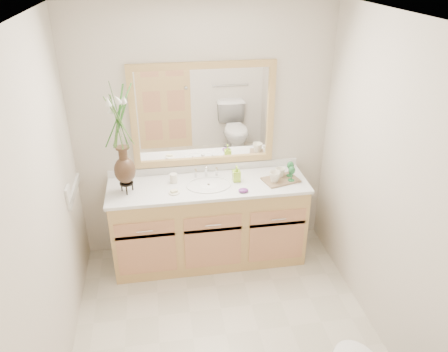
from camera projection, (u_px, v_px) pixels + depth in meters
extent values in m
plane|color=beige|center=(226.00, 334.00, 3.50)|extent=(2.60, 2.60, 0.00)
cube|color=white|center=(227.00, 20.00, 2.40)|extent=(2.40, 2.60, 0.02)
cube|color=beige|center=(204.00, 135.00, 4.09)|extent=(2.40, 0.02, 2.40)
cube|color=beige|center=(41.00, 222.00, 2.78)|extent=(0.02, 2.60, 2.40)
cube|color=beige|center=(392.00, 192.00, 3.12)|extent=(0.02, 2.60, 2.40)
cube|color=tan|center=(209.00, 223.00, 4.21)|extent=(1.80, 0.55, 0.80)
cube|color=white|center=(208.00, 186.00, 4.02)|extent=(1.84, 0.57, 0.03)
ellipsoid|color=white|center=(209.00, 190.00, 4.02)|extent=(0.38, 0.30, 0.12)
cylinder|color=silver|center=(206.00, 171.00, 4.13)|extent=(0.02, 0.02, 0.11)
cylinder|color=silver|center=(196.00, 173.00, 4.12)|extent=(0.02, 0.02, 0.08)
cylinder|color=silver|center=(216.00, 172.00, 4.15)|extent=(0.02, 0.02, 0.08)
cube|color=white|center=(204.00, 115.00, 3.98)|extent=(1.20, 0.01, 0.85)
cube|color=tan|center=(202.00, 65.00, 3.77)|extent=(1.32, 0.04, 0.06)
cube|color=tan|center=(205.00, 160.00, 4.19)|extent=(1.32, 0.04, 0.06)
cube|color=tan|center=(133.00, 119.00, 3.89)|extent=(0.06, 0.04, 0.85)
cube|color=tan|center=(271.00, 112.00, 4.07)|extent=(0.06, 0.04, 0.85)
cube|color=white|center=(68.00, 193.00, 3.56)|extent=(0.02, 0.12, 0.12)
cylinder|color=black|center=(126.00, 183.00, 3.85)|extent=(0.12, 0.12, 0.01)
ellipsoid|color=#322416|center=(125.00, 170.00, 3.79)|extent=(0.19, 0.19, 0.24)
cylinder|color=#322416|center=(123.00, 154.00, 3.72)|extent=(0.08, 0.08, 0.11)
cylinder|color=#4C7A33|center=(119.00, 123.00, 3.59)|extent=(0.07, 0.07, 0.44)
cylinder|color=#EEE6CE|center=(174.00, 178.00, 4.02)|extent=(0.07, 0.07, 0.09)
cylinder|color=#EEE6CE|center=(174.00, 193.00, 3.86)|extent=(0.10, 0.10, 0.01)
cube|color=beige|center=(174.00, 191.00, 3.85)|extent=(0.07, 0.06, 0.02)
imported|color=#98C92F|center=(236.00, 174.00, 4.04)|extent=(0.07, 0.07, 0.14)
ellipsoid|color=#662777|center=(243.00, 190.00, 3.88)|extent=(0.11, 0.10, 0.03)
cube|color=brown|center=(281.00, 180.00, 4.07)|extent=(0.37, 0.29, 0.02)
imported|color=#EEE6CE|center=(275.00, 177.00, 4.00)|extent=(0.13, 0.12, 0.10)
imported|color=#EEE6CE|center=(280.00, 172.00, 4.09)|extent=(0.13, 0.13, 0.09)
cylinder|color=#226834|center=(291.00, 180.00, 4.04)|extent=(0.06, 0.06, 0.01)
cylinder|color=#226834|center=(291.00, 176.00, 4.02)|extent=(0.01, 0.01, 0.09)
ellipsoid|color=#226834|center=(292.00, 170.00, 4.00)|extent=(0.06, 0.06, 0.08)
cylinder|color=#226834|center=(290.00, 175.00, 4.13)|extent=(0.06, 0.06, 0.01)
cylinder|color=#226834|center=(290.00, 171.00, 4.11)|extent=(0.01, 0.01, 0.09)
ellipsoid|color=#226834|center=(290.00, 165.00, 4.08)|extent=(0.07, 0.07, 0.08)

